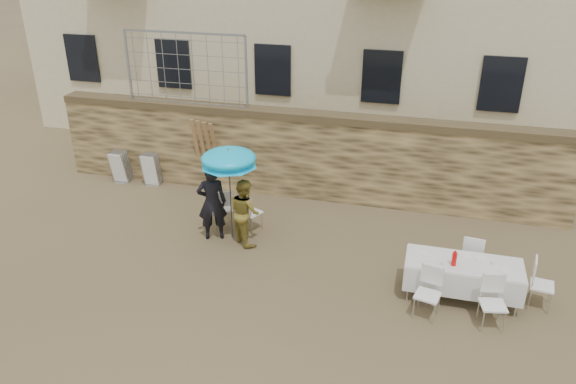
% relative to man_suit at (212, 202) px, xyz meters
% --- Properties ---
extents(ground, '(80.00, 80.00, 0.00)m').
position_rel_man_suit_xyz_m(ground, '(1.35, -2.32, -0.88)').
color(ground, brown).
rests_on(ground, ground).
extents(stone_wall, '(13.00, 0.50, 2.20)m').
position_rel_man_suit_xyz_m(stone_wall, '(1.35, 2.68, 0.22)').
color(stone_wall, olive).
rests_on(stone_wall, ground).
extents(chain_link_fence, '(3.20, 0.06, 1.80)m').
position_rel_man_suit_xyz_m(chain_link_fence, '(-1.65, 2.68, 2.22)').
color(chain_link_fence, gray).
rests_on(chain_link_fence, stone_wall).
extents(man_suit, '(0.75, 0.63, 1.76)m').
position_rel_man_suit_xyz_m(man_suit, '(0.00, 0.00, 0.00)').
color(man_suit, black).
rests_on(man_suit, ground).
extents(woman_dress, '(0.92, 0.91, 1.50)m').
position_rel_man_suit_xyz_m(woman_dress, '(0.75, 0.00, -0.13)').
color(woman_dress, '#A99333').
rests_on(woman_dress, ground).
extents(umbrella, '(1.22, 1.22, 1.97)m').
position_rel_man_suit_xyz_m(umbrella, '(0.40, 0.10, 0.98)').
color(umbrella, '#3F3F44').
rests_on(umbrella, ground).
extents(couple_chair_left, '(0.66, 0.66, 0.96)m').
position_rel_man_suit_xyz_m(couple_chair_left, '(0.00, 0.55, -0.40)').
color(couple_chair_left, white).
rests_on(couple_chair_left, ground).
extents(couple_chair_right, '(0.64, 0.64, 0.96)m').
position_rel_man_suit_xyz_m(couple_chair_right, '(0.70, 0.55, -0.40)').
color(couple_chair_right, white).
rests_on(couple_chair_right, ground).
extents(banquet_table, '(2.10, 0.85, 0.78)m').
position_rel_man_suit_xyz_m(banquet_table, '(5.32, -0.91, -0.15)').
color(banquet_table, silver).
rests_on(banquet_table, ground).
extents(soda_bottle, '(0.09, 0.09, 0.26)m').
position_rel_man_suit_xyz_m(soda_bottle, '(5.12, -1.06, 0.03)').
color(soda_bottle, red).
rests_on(soda_bottle, banquet_table).
extents(table_chair_front_left, '(0.58, 0.58, 0.96)m').
position_rel_man_suit_xyz_m(table_chair_front_left, '(4.72, -1.66, -0.40)').
color(table_chair_front_left, white).
rests_on(table_chair_front_left, ground).
extents(table_chair_front_right, '(0.57, 0.57, 0.96)m').
position_rel_man_suit_xyz_m(table_chair_front_right, '(5.82, -1.66, -0.40)').
color(table_chair_front_right, white).
rests_on(table_chair_front_right, ground).
extents(table_chair_back, '(0.54, 0.54, 0.96)m').
position_rel_man_suit_xyz_m(table_chair_back, '(5.52, -0.11, -0.40)').
color(table_chair_back, white).
rests_on(table_chair_back, ground).
extents(table_chair_side, '(0.54, 0.54, 0.96)m').
position_rel_man_suit_xyz_m(table_chair_side, '(6.72, -0.81, -0.40)').
color(table_chair_side, white).
rests_on(table_chair_side, ground).
extents(chair_stack_left, '(0.46, 0.47, 0.92)m').
position_rel_man_suit_xyz_m(chair_stack_left, '(-3.56, 2.36, -0.42)').
color(chair_stack_left, white).
rests_on(chair_stack_left, ground).
extents(chair_stack_right, '(0.46, 0.40, 0.92)m').
position_rel_man_suit_xyz_m(chair_stack_right, '(-2.66, 2.36, -0.42)').
color(chair_stack_right, white).
rests_on(chair_stack_right, ground).
extents(wood_planks, '(0.70, 0.20, 2.00)m').
position_rel_man_suit_xyz_m(wood_planks, '(-1.06, 2.43, 0.12)').
color(wood_planks, '#A37749').
rests_on(wood_planks, ground).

